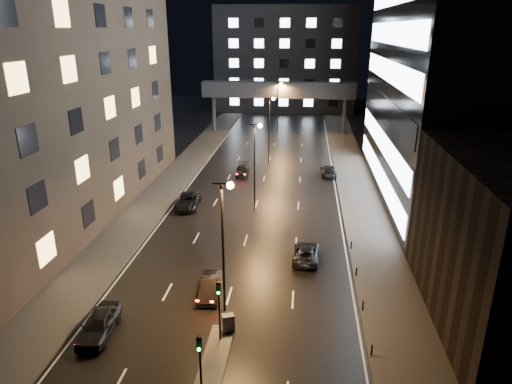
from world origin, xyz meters
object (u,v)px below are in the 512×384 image
at_px(car_away_a, 99,324).
at_px(car_away_c, 188,201).
at_px(car_toward_a, 306,253).
at_px(utility_cabinet, 228,323).
at_px(car_away_b, 210,286).
at_px(car_away_d, 243,170).
at_px(car_toward_b, 328,170).

relative_size(car_away_a, car_away_c, 0.89).
xyz_separation_m(car_toward_a, utility_cabinet, (-5.27, -11.23, 0.11)).
relative_size(car_away_b, car_away_c, 0.80).
height_order(car_away_b, car_toward_a, car_away_b).
distance_m(car_away_c, car_away_d, 14.00).
distance_m(car_away_a, car_toward_a, 18.69).
bearing_deg(car_away_a, car_away_d, 78.65).
relative_size(car_away_b, car_away_d, 0.93).
xyz_separation_m(car_away_a, car_toward_b, (17.05, 38.12, -0.11)).
bearing_deg(utility_cabinet, car_toward_a, 41.79).
xyz_separation_m(car_away_c, utility_cabinet, (8.59, -22.72, 0.04)).
bearing_deg(car_away_b, car_toward_a, 35.77).
bearing_deg(car_away_a, car_away_b, 37.36).
distance_m(car_toward_b, utility_cabinet, 37.91).
distance_m(car_away_c, utility_cabinet, 24.29).
relative_size(car_away_a, car_away_d, 1.04).
xyz_separation_m(car_away_a, car_away_d, (4.85, 37.04, -0.15)).
bearing_deg(car_toward_a, car_away_a, 44.19).
distance_m(car_away_a, utility_cabinet, 8.82).
relative_size(car_away_d, car_toward_b, 0.95).
bearing_deg(car_toward_a, utility_cabinet, 67.64).
bearing_deg(car_away_b, car_away_c, 103.68).
height_order(car_away_a, car_away_d, car_away_a).
height_order(car_away_b, car_toward_b, car_away_b).
distance_m(car_away_a, car_away_c, 23.84).
height_order(car_away_c, car_away_d, car_away_c).
relative_size(car_away_c, car_toward_b, 1.11).
bearing_deg(car_away_d, car_away_c, -112.95).
bearing_deg(car_away_b, car_away_d, 87.35).
height_order(car_away_a, car_toward_a, car_away_a).
relative_size(car_away_d, utility_cabinet, 3.60).
bearing_deg(car_away_b, utility_cabinet, -70.28).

